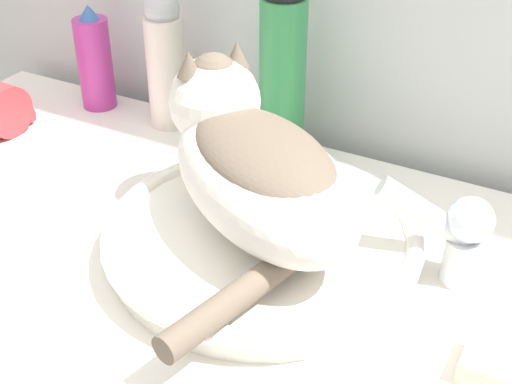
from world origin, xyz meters
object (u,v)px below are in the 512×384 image
object	(u,v)px
soap_bar	(501,368)
faucet	(458,233)
cat	(253,162)
spray_bottle_trigger	(95,61)
lotion_bottle_white	(165,61)
shampoo_bottle_tall	(282,73)

from	to	relation	value
soap_bar	faucet	bearing A→B (deg)	123.51
cat	soap_bar	size ratio (longest dim) A/B	5.39
spray_bottle_trigger	lotion_bottle_white	size ratio (longest dim) A/B	0.80
spray_bottle_trigger	lotion_bottle_white	xyz separation A→B (m)	(0.13, 0.00, 0.03)
lotion_bottle_white	soap_bar	bearing A→B (deg)	-26.85
cat	lotion_bottle_white	bearing A→B (deg)	-4.96
faucet	lotion_bottle_white	bearing A→B (deg)	-35.53
faucet	lotion_bottle_white	xyz separation A→B (m)	(-0.47, 0.16, 0.04)
spray_bottle_trigger	faucet	bearing A→B (deg)	-14.82
faucet	cat	bearing A→B (deg)	-3.62
faucet	shampoo_bottle_tall	bearing A→B (deg)	-46.17
spray_bottle_trigger	lotion_bottle_white	world-z (taller)	lotion_bottle_white
spray_bottle_trigger	shampoo_bottle_tall	world-z (taller)	shampoo_bottle_tall
cat	soap_bar	xyz separation A→B (m)	(0.29, -0.07, -0.10)
faucet	spray_bottle_trigger	distance (m)	0.62
cat	shampoo_bottle_tall	bearing A→B (deg)	-37.30
cat	soap_bar	distance (m)	0.31
cat	faucet	bearing A→B (deg)	-132.59
spray_bottle_trigger	soap_bar	size ratio (longest dim) A/B	2.37
faucet	shampoo_bottle_tall	xyz separation A→B (m)	(-0.28, 0.16, 0.06)
cat	soap_bar	world-z (taller)	cat
shampoo_bottle_tall	cat	bearing A→B (deg)	-71.52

